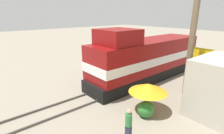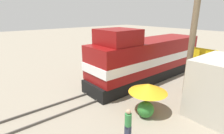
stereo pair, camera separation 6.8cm
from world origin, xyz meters
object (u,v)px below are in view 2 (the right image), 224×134
Objects in this scene: locomotive at (145,59)px; billboard_sign at (202,59)px; vendor_umbrella at (148,88)px; utility_pole at (192,42)px; person_bystander at (128,124)px.

locomotive reaches higher than billboard_sign.
utility_pole is at bearing 87.21° from vendor_umbrella.
person_bystander is (1.07, -2.78, -0.74)m from vendor_umbrella.
person_bystander is at bearing -68.92° from vendor_umbrella.
locomotive is 3.64× the size of billboard_sign.
utility_pole is 3.33× the size of vendor_umbrella.
locomotive is 1.60× the size of utility_pole.
vendor_umbrella is (3.88, -4.36, -0.38)m from locomotive.
billboard_sign reaches higher than person_bystander.
locomotive is 5.85m from vendor_umbrella.
vendor_umbrella is at bearing -96.03° from billboard_sign.
locomotive is 7.43× the size of person_bystander.
billboard_sign is 2.04× the size of person_bystander.
utility_pole is 5.09m from vendor_umbrella.
person_bystander is (4.95, -7.14, -1.12)m from locomotive.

